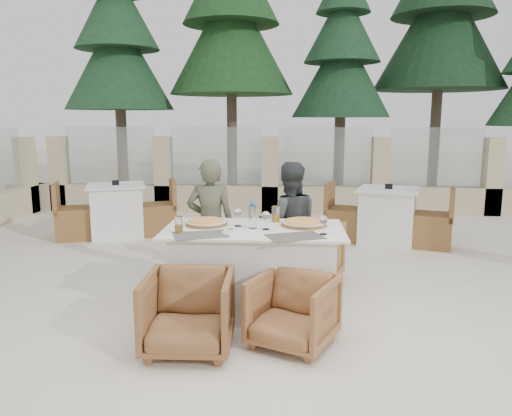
# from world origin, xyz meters

# --- Properties ---
(ground) EXTENTS (80.00, 80.00, 0.00)m
(ground) POSITION_xyz_m (0.00, 0.00, 0.00)
(ground) COLOR silver
(ground) RESTS_ON ground
(sand_patch) EXTENTS (30.00, 16.00, 0.01)m
(sand_patch) POSITION_xyz_m (0.00, 14.00, 0.01)
(sand_patch) COLOR beige
(sand_patch) RESTS_ON ground
(perimeter_wall_far) EXTENTS (10.00, 0.34, 1.60)m
(perimeter_wall_far) POSITION_xyz_m (0.00, 4.80, 0.80)
(perimeter_wall_far) COLOR #CCB890
(perimeter_wall_far) RESTS_ON ground
(pine_far_left) EXTENTS (2.42, 2.42, 5.50)m
(pine_far_left) POSITION_xyz_m (-3.50, 7.00, 2.75)
(pine_far_left) COLOR #1E4626
(pine_far_left) RESTS_ON ground
(pine_mid_left) EXTENTS (2.86, 2.86, 6.50)m
(pine_mid_left) POSITION_xyz_m (-1.00, 7.50, 3.25)
(pine_mid_left) COLOR #1F4920
(pine_mid_left) RESTS_ON ground
(pine_centre) EXTENTS (2.20, 2.20, 5.00)m
(pine_centre) POSITION_xyz_m (1.50, 7.20, 2.50)
(pine_centre) COLOR #1C4225
(pine_centre) RESTS_ON ground
(pine_mid_right) EXTENTS (2.99, 2.99, 6.80)m
(pine_mid_right) POSITION_xyz_m (3.80, 7.80, 3.40)
(pine_mid_right) COLOR #17371C
(pine_mid_right) RESTS_ON ground
(dining_table) EXTENTS (1.60, 0.90, 0.77)m
(dining_table) POSITION_xyz_m (0.02, -0.04, 0.39)
(dining_table) COLOR silver
(dining_table) RESTS_ON ground
(placemat_near_left) EXTENTS (0.52, 0.43, 0.00)m
(placemat_near_left) POSITION_xyz_m (-0.41, -0.33, 0.77)
(placemat_near_left) COLOR #5D5950
(placemat_near_left) RESTS_ON dining_table
(placemat_near_right) EXTENTS (0.53, 0.44, 0.00)m
(placemat_near_right) POSITION_xyz_m (0.38, -0.34, 0.77)
(placemat_near_right) COLOR #534D47
(placemat_near_right) RESTS_ON dining_table
(pizza_left) EXTENTS (0.41, 0.41, 0.05)m
(pizza_left) POSITION_xyz_m (-0.42, 0.07, 0.79)
(pizza_left) COLOR #C65E1B
(pizza_left) RESTS_ON dining_table
(pizza_right) EXTENTS (0.45, 0.45, 0.05)m
(pizza_right) POSITION_xyz_m (0.47, 0.10, 0.80)
(pizza_right) COLOR #C5651A
(pizza_right) RESTS_ON dining_table
(water_bottle) EXTENTS (0.09, 0.09, 0.24)m
(water_bottle) POSITION_xyz_m (0.01, -0.04, 0.89)
(water_bottle) COLOR #BEDFFA
(water_bottle) RESTS_ON dining_table
(wine_glass_centre) EXTENTS (0.09, 0.09, 0.18)m
(wine_glass_centre) POSITION_xyz_m (-0.13, 0.03, 0.86)
(wine_glass_centre) COLOR white
(wine_glass_centre) RESTS_ON dining_table
(wine_glass_near) EXTENTS (0.09, 0.09, 0.18)m
(wine_glass_near) POSITION_xyz_m (0.13, -0.09, 0.86)
(wine_glass_near) COLOR silver
(wine_glass_near) RESTS_ON dining_table
(wine_glass_corner) EXTENTS (0.10, 0.10, 0.18)m
(wine_glass_corner) POSITION_xyz_m (0.62, -0.25, 0.86)
(wine_glass_corner) COLOR white
(wine_glass_corner) RESTS_ON dining_table
(beer_glass_left) EXTENTS (0.09, 0.09, 0.14)m
(beer_glass_left) POSITION_xyz_m (-0.61, -0.26, 0.84)
(beer_glass_left) COLOR #C2881B
(beer_glass_left) RESTS_ON dining_table
(beer_glass_right) EXTENTS (0.08, 0.08, 0.15)m
(beer_glass_right) POSITION_xyz_m (0.21, 0.26, 0.84)
(beer_glass_right) COLOR gold
(beer_glass_right) RESTS_ON dining_table
(olive_dish) EXTENTS (0.14, 0.14, 0.04)m
(olive_dish) POSITION_xyz_m (-0.17, -0.25, 0.79)
(olive_dish) COLOR white
(olive_dish) RESTS_ON dining_table
(armchair_far_left) EXTENTS (0.66, 0.67, 0.53)m
(armchair_far_left) POSITION_xyz_m (-0.48, 0.66, 0.27)
(armchair_far_left) COLOR #9B6A38
(armchair_far_left) RESTS_ON ground
(armchair_far_right) EXTENTS (0.92, 0.93, 0.67)m
(armchair_far_right) POSITION_xyz_m (0.50, 0.72, 0.33)
(armchair_far_right) COLOR olive
(armchair_far_right) RESTS_ON ground
(armchair_near_left) EXTENTS (0.66, 0.68, 0.60)m
(armchair_near_left) POSITION_xyz_m (-0.42, -0.87, 0.30)
(armchair_near_left) COLOR brown
(armchair_near_left) RESTS_ON ground
(armchair_near_right) EXTENTS (0.79, 0.80, 0.55)m
(armchair_near_right) POSITION_xyz_m (0.37, -0.73, 0.28)
(armchair_near_right) COLOR #915D34
(armchair_near_right) RESTS_ON ground
(diner_left) EXTENTS (0.50, 0.34, 1.34)m
(diner_left) POSITION_xyz_m (-0.47, 0.60, 0.67)
(diner_left) COLOR #4D4F39
(diner_left) RESTS_ON ground
(diner_right) EXTENTS (0.69, 0.57, 1.31)m
(diner_right) POSITION_xyz_m (0.33, 0.63, 0.65)
(diner_right) COLOR #37393C
(diner_right) RESTS_ON ground
(bg_table_a) EXTENTS (1.82, 1.31, 0.77)m
(bg_table_a) POSITION_xyz_m (-2.20, 2.74, 0.39)
(bg_table_a) COLOR white
(bg_table_a) RESTS_ON ground
(bg_table_b) EXTENTS (1.81, 1.27, 0.77)m
(bg_table_b) POSITION_xyz_m (1.72, 2.58, 0.39)
(bg_table_b) COLOR white
(bg_table_b) RESTS_ON ground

